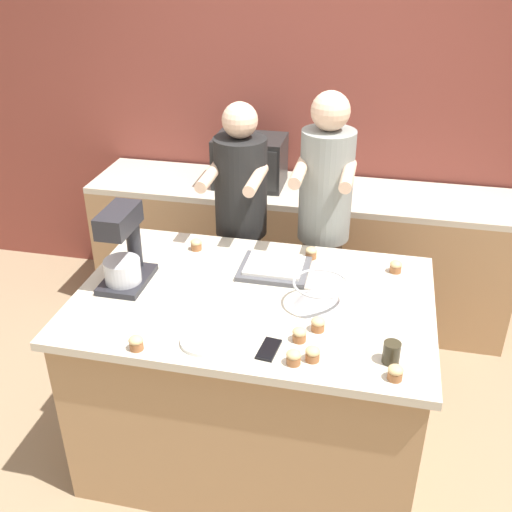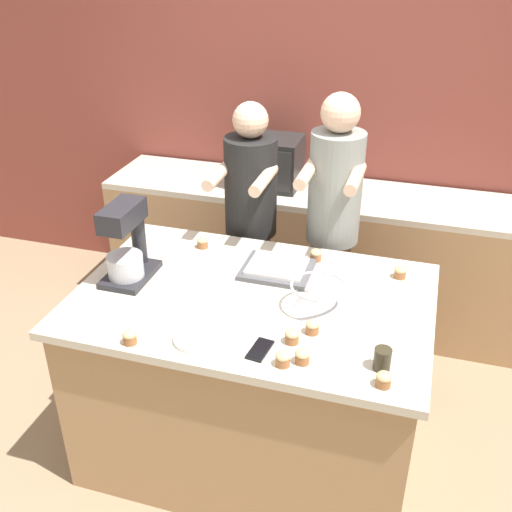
% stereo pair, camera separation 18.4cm
% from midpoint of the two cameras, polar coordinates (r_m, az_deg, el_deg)
% --- Properties ---
extents(ground_plane, '(16.00, 16.00, 0.00)m').
position_cam_midpoint_polar(ground_plane, '(3.37, 1.35, -17.60)').
color(ground_plane, '#937A5B').
extents(back_wall, '(10.00, 0.06, 2.70)m').
position_cam_midpoint_polar(back_wall, '(4.16, 8.21, 13.37)').
color(back_wall, brown).
rests_on(back_wall, ground_plane).
extents(island_counter, '(1.63, 1.09, 0.95)m').
position_cam_midpoint_polar(island_counter, '(3.04, 1.46, -11.38)').
color(island_counter, '#A87F56').
rests_on(island_counter, ground_plane).
extents(back_counter, '(2.80, 0.60, 0.93)m').
position_cam_midpoint_polar(back_counter, '(4.17, 6.56, 0.35)').
color(back_counter, '#A87F56').
rests_on(back_counter, ground_plane).
extents(person_left, '(0.31, 0.49, 1.65)m').
position_cam_midpoint_polar(person_left, '(3.46, 1.01, 2.03)').
color(person_left, brown).
rests_on(person_left, ground_plane).
extents(person_right, '(0.31, 0.48, 1.73)m').
position_cam_midpoint_polar(person_right, '(3.36, 8.79, 1.73)').
color(person_right, brown).
rests_on(person_right, ground_plane).
extents(stand_mixer, '(0.20, 0.30, 0.39)m').
position_cam_midpoint_polar(stand_mixer, '(2.86, -10.40, 0.87)').
color(stand_mixer, '#232328').
rests_on(stand_mixer, island_counter).
extents(mixing_bowl, '(0.25, 0.25, 0.13)m').
position_cam_midpoint_polar(mixing_bowl, '(2.65, 7.92, -3.85)').
color(mixing_bowl, '#BCBCC1').
rests_on(mixing_bowl, island_counter).
extents(baking_tray, '(0.34, 0.28, 0.04)m').
position_cam_midpoint_polar(baking_tray, '(2.94, 3.81, -1.24)').
color(baking_tray, '#4C4C51').
rests_on(baking_tray, island_counter).
extents(microwave_oven, '(0.45, 0.33, 0.33)m').
position_cam_midpoint_polar(microwave_oven, '(3.97, 2.29, 8.99)').
color(microwave_oven, black).
rests_on(microwave_oven, back_counter).
extents(cell_phone, '(0.09, 0.15, 0.01)m').
position_cam_midpoint_polar(cell_phone, '(2.42, 2.57, -8.95)').
color(cell_phone, black).
rests_on(cell_phone, island_counter).
extents(drinking_glass, '(0.07, 0.07, 0.09)m').
position_cam_midpoint_polar(drinking_glass, '(2.38, 14.15, -9.55)').
color(drinking_glass, '#332D1E').
rests_on(drinking_glass, island_counter).
extents(small_plate, '(0.20, 0.20, 0.02)m').
position_cam_midpoint_polar(small_plate, '(2.48, -3.46, -7.87)').
color(small_plate, white).
rests_on(small_plate, island_counter).
extents(cupcake_0, '(0.06, 0.06, 0.06)m').
position_cam_midpoint_polar(cupcake_0, '(2.52, 7.48, -6.74)').
color(cupcake_0, '#9E6038').
rests_on(cupcake_0, island_counter).
extents(cupcake_1, '(0.06, 0.06, 0.06)m').
position_cam_midpoint_polar(cupcake_1, '(2.48, -9.87, -7.65)').
color(cupcake_1, '#9E6038').
rests_on(cupcake_1, island_counter).
extents(cupcake_2, '(0.06, 0.06, 0.06)m').
position_cam_midpoint_polar(cupcake_2, '(2.31, 14.36, -11.36)').
color(cupcake_2, '#9E6038').
rests_on(cupcake_2, island_counter).
extents(cupcake_3, '(0.06, 0.06, 0.06)m').
position_cam_midpoint_polar(cupcake_3, '(2.34, 4.85, -9.78)').
color(cupcake_3, '#9E6038').
rests_on(cupcake_3, island_counter).
extents(cupcake_4, '(0.06, 0.06, 0.06)m').
position_cam_midpoint_polar(cupcake_4, '(2.46, 5.60, -7.66)').
color(cupcake_4, '#9E6038').
rests_on(cupcake_4, island_counter).
extents(cupcake_5, '(0.06, 0.06, 0.06)m').
position_cam_midpoint_polar(cupcake_5, '(3.15, -3.45, 1.29)').
color(cupcake_5, '#9E6038').
rests_on(cupcake_5, island_counter).
extents(cupcake_6, '(0.06, 0.06, 0.06)m').
position_cam_midpoint_polar(cupcake_6, '(2.36, 6.70, -9.51)').
color(cupcake_6, '#9E6038').
rests_on(cupcake_6, island_counter).
extents(cupcake_7, '(0.06, 0.06, 0.06)m').
position_cam_midpoint_polar(cupcake_7, '(2.98, 15.30, -1.51)').
color(cupcake_7, '#9E6038').
rests_on(cupcake_7, island_counter).
extents(cupcake_8, '(0.06, 0.06, 0.06)m').
position_cam_midpoint_polar(cupcake_8, '(3.05, 7.45, 0.09)').
color(cupcake_8, '#9E6038').
rests_on(cupcake_8, island_counter).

